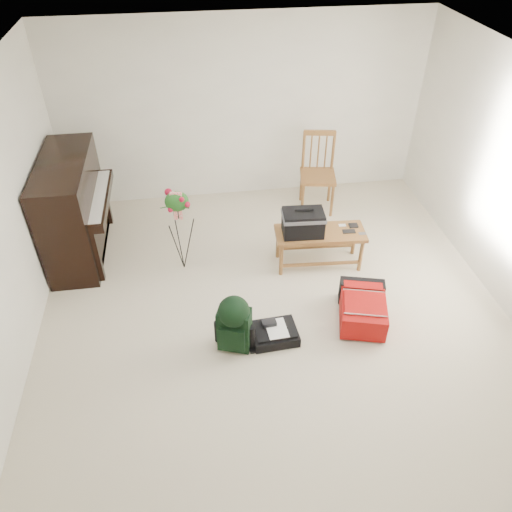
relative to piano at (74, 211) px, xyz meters
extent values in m
cube|color=beige|center=(2.19, -1.60, -0.60)|extent=(5.00, 5.50, 0.01)
cube|color=white|center=(2.19, -1.60, 1.90)|extent=(5.00, 5.50, 0.01)
cube|color=white|center=(2.19, 1.15, 0.65)|extent=(5.00, 0.04, 2.50)
cube|color=black|center=(-0.01, 0.00, 0.03)|extent=(0.55, 1.50, 1.25)
cube|color=black|center=(0.29, 0.00, 0.13)|extent=(0.28, 1.30, 0.10)
cube|color=white|center=(0.29, 0.00, 0.18)|extent=(0.22, 1.20, 0.02)
cube|color=black|center=(0.04, 0.00, -0.55)|extent=(0.45, 1.30, 0.10)
cube|color=brown|center=(2.86, -0.69, -0.15)|extent=(1.08, 0.49, 0.04)
cylinder|color=brown|center=(2.39, -0.86, -0.38)|extent=(0.05, 0.05, 0.43)
cylinder|color=brown|center=(2.39, -0.52, -0.38)|extent=(0.05, 0.05, 0.43)
cylinder|color=brown|center=(3.34, -0.86, -0.38)|extent=(0.05, 0.05, 0.43)
cylinder|color=brown|center=(3.34, -0.52, -0.38)|extent=(0.05, 0.05, 0.43)
cube|color=brown|center=(3.14, 0.55, -0.10)|extent=(0.55, 0.55, 0.04)
cylinder|color=brown|center=(2.94, 0.35, -0.36)|extent=(0.04, 0.04, 0.48)
cylinder|color=brown|center=(2.94, 0.75, -0.36)|extent=(0.04, 0.04, 0.48)
cylinder|color=brown|center=(3.34, 0.35, -0.36)|extent=(0.04, 0.04, 0.48)
cylinder|color=brown|center=(3.34, 0.75, -0.36)|extent=(0.04, 0.04, 0.48)
cube|color=brown|center=(3.14, 0.75, 0.45)|extent=(0.43, 0.12, 0.07)
cylinder|color=brown|center=(2.94, 0.75, 0.18)|extent=(0.04, 0.04, 0.58)
cylinder|color=brown|center=(3.34, 0.75, 0.18)|extent=(0.04, 0.04, 0.58)
cube|color=#AD0711|center=(3.09, -1.69, -0.45)|extent=(0.63, 0.79, 0.27)
cube|color=black|center=(3.09, -1.42, -0.45)|extent=(0.51, 0.28, 0.29)
cube|color=#AD0711|center=(3.09, -1.74, -0.30)|extent=(0.50, 0.49, 0.02)
cube|color=silver|center=(3.09, -1.93, -0.30)|extent=(0.42, 0.13, 0.01)
cube|color=black|center=(2.12, -1.82, -0.54)|extent=(0.49, 0.40, 0.11)
cube|color=black|center=(2.12, -1.82, -0.47)|extent=(0.43, 0.34, 0.03)
cube|color=white|center=(2.14, -1.83, -0.45)|extent=(0.22, 0.29, 0.01)
cube|color=black|center=(2.08, -1.76, -0.43)|extent=(0.15, 0.10, 0.05)
cube|color=black|center=(1.71, -1.86, -0.36)|extent=(0.37, 0.29, 0.48)
cube|color=black|center=(1.71, -1.98, -0.38)|extent=(0.26, 0.14, 0.28)
sphere|color=black|center=(1.71, -1.86, -0.12)|extent=(0.31, 0.31, 0.31)
cube|color=black|center=(1.63, -1.76, -0.36)|extent=(0.05, 0.04, 0.43)
cube|color=black|center=(1.78, -1.76, -0.36)|extent=(0.05, 0.04, 0.43)
cylinder|color=black|center=(1.24, -0.52, 0.25)|extent=(0.01, 0.01, 0.28)
ellipsoid|color=#1E561A|center=(1.24, -0.52, 0.34)|extent=(0.27, 0.19, 0.25)
cube|color=red|center=(1.24, -0.54, 0.43)|extent=(0.14, 0.06, 0.08)
camera|label=1|loc=(1.41, -5.29, 3.27)|focal=35.00mm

